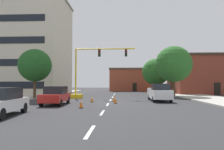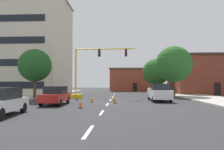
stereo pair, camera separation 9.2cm
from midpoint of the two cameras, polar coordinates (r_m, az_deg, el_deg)
ground_plane at (r=22.63m, az=-0.65°, el=-7.47°), size 160.00×160.00×0.00m
sidewalk_left at (r=33.62m, az=-22.00°, el=-5.52°), size 6.00×56.00×0.14m
sidewalk_right at (r=32.59m, az=23.23°, el=-5.61°), size 6.00×56.00×0.14m
lane_stripe_seg_0 at (r=8.83m, az=-6.27°, el=-15.40°), size 0.16×2.40×0.01m
lane_stripe_seg_1 at (r=14.20m, az=-2.73°, el=-10.46°), size 0.16×2.40×0.01m
lane_stripe_seg_2 at (r=19.64m, az=-1.18°, el=-8.23°), size 0.16×2.40×0.01m
lane_stripe_seg_3 at (r=25.11m, az=-0.31°, el=-6.96°), size 0.16×2.40×0.01m
lane_stripe_seg_4 at (r=30.59m, az=0.24°, el=-6.15°), size 0.16×2.40×0.01m
lane_stripe_seg_5 at (r=36.08m, az=0.63°, el=-5.58°), size 0.16×2.40×0.01m
lane_stripe_seg_6 at (r=41.57m, az=0.91°, el=-5.17°), size 0.16×2.40×0.01m
building_tall_left at (r=41.99m, az=-23.42°, el=7.37°), size 15.99×12.50×17.96m
building_brick_center at (r=55.86m, az=6.20°, el=-1.33°), size 13.11×7.75×6.07m
building_row_right at (r=44.45m, az=24.63°, el=0.02°), size 13.04×10.49×7.42m
traffic_signal_gantry at (r=28.13m, az=-7.73°, el=-1.90°), size 9.00×1.20×6.83m
tree_right_mid at (r=32.64m, az=16.92°, el=2.91°), size 5.53×5.53×7.74m
tree_left_near at (r=28.35m, az=-20.60°, el=2.51°), size 4.22×4.22×6.48m
tree_right_far at (r=44.24m, az=12.18°, el=0.80°), size 5.65×5.65×7.27m
pickup_truck_white at (r=24.04m, az=13.10°, el=-4.78°), size 2.03×5.40×1.99m
sedan_white_near_left at (r=14.38m, az=-28.60°, el=-6.52°), size 2.18×4.63×1.74m
sedan_red_mid_left at (r=20.10m, az=-15.36°, el=-5.48°), size 2.00×4.56×1.74m
traffic_cone_roadside_a at (r=22.69m, az=0.61°, el=-6.64°), size 0.36×0.36×0.66m
traffic_cone_roadside_b at (r=16.98m, az=-8.60°, el=-7.83°), size 0.36×0.36×0.78m
traffic_cone_roadside_c at (r=22.16m, az=-5.54°, el=-6.70°), size 0.36×0.36×0.68m
traffic_cone_roadside_d at (r=20.72m, az=1.00°, el=-6.95°), size 0.36×0.36×0.72m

